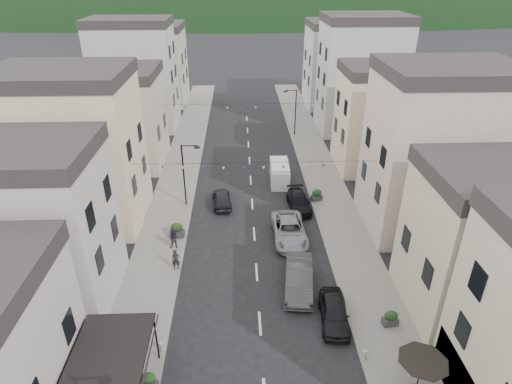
# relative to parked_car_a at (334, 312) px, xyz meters

# --- Properties ---
(sidewalk_left) EXTENTS (4.00, 76.00, 0.12)m
(sidewalk_left) POSITION_rel_parked_car_a_xyz_m (-12.10, 20.98, -0.66)
(sidewalk_left) COLOR slate
(sidewalk_left) RESTS_ON ground
(sidewalk_right) EXTENTS (4.00, 76.00, 0.12)m
(sidewalk_right) POSITION_rel_parked_car_a_xyz_m (2.90, 20.98, -0.66)
(sidewalk_right) COLOR slate
(sidewalk_right) RESTS_ON ground
(boutique_awning) EXTENTS (3.77, 7.50, 3.28)m
(boutique_awning) POSITION_rel_parked_car_a_xyz_m (-11.85, -6.02, 2.40)
(boutique_awning) COLOR black
(boutique_awning) RESTS_ON ground
(buildings_row_left) EXTENTS (10.20, 54.16, 14.00)m
(buildings_row_left) POSITION_rel_parked_car_a_xyz_m (-19.10, 26.73, 5.40)
(buildings_row_left) COLOR #BBB6AB
(buildings_row_left) RESTS_ON ground
(buildings_row_right) EXTENTS (10.20, 54.16, 14.50)m
(buildings_row_right) POSITION_rel_parked_car_a_xyz_m (9.90, 25.57, 5.60)
(buildings_row_right) COLOR #B6AE91
(buildings_row_right) RESTS_ON ground
(streetlamp_left_far) EXTENTS (1.70, 0.56, 6.00)m
(streetlamp_left_far) POSITION_rel_parked_car_a_xyz_m (-10.42, 14.98, 2.98)
(streetlamp_left_far) COLOR black
(streetlamp_left_far) RESTS_ON ground
(streetlamp_right_far) EXTENTS (1.70, 0.56, 6.00)m
(streetlamp_right_far) POSITION_rel_parked_car_a_xyz_m (1.22, 32.98, 2.98)
(streetlamp_right_far) COLOR black
(streetlamp_right_far) RESTS_ON ground
(bunting_near) EXTENTS (19.00, 0.28, 0.62)m
(bunting_near) POSITION_rel_parked_car_a_xyz_m (-4.60, 10.98, 4.93)
(bunting_near) COLOR black
(bunting_near) RESTS_ON ground
(bunting_far) EXTENTS (19.00, 0.28, 0.62)m
(bunting_far) POSITION_rel_parked_car_a_xyz_m (-4.60, 26.98, 4.93)
(bunting_far) COLOR black
(bunting_far) RESTS_ON ground
(parked_car_a) EXTENTS (2.02, 4.34, 1.44)m
(parked_car_a) POSITION_rel_parked_car_a_xyz_m (0.00, 0.00, 0.00)
(parked_car_a) COLOR black
(parked_car_a) RESTS_ON ground
(parked_car_b) EXTENTS (2.43, 5.36, 1.71)m
(parked_car_b) POSITION_rel_parked_car_a_xyz_m (-1.80, 3.17, 0.13)
(parked_car_b) COLOR #37373A
(parked_car_b) RESTS_ON ground
(parked_car_c) EXTENTS (2.76, 5.74, 1.58)m
(parked_car_c) POSITION_rel_parked_car_a_xyz_m (-1.80, 9.18, 0.07)
(parked_car_c) COLOR gray
(parked_car_c) RESTS_ON ground
(parked_car_d) EXTENTS (2.08, 4.62, 1.32)m
(parked_car_d) POSITION_rel_parked_car_a_xyz_m (-0.38, 14.06, -0.06)
(parked_car_d) COLOR black
(parked_car_d) RESTS_ON ground
(parked_car_e) EXTENTS (2.04, 4.18, 1.37)m
(parked_car_e) POSITION_rel_parked_car_a_xyz_m (-7.40, 14.90, -0.03)
(parked_car_e) COLOR black
(parked_car_e) RESTS_ON ground
(delivery_van) EXTENTS (1.94, 4.60, 2.18)m
(delivery_van) POSITION_rel_parked_car_a_xyz_m (-1.68, 19.46, 0.35)
(delivery_van) COLOR silver
(delivery_van) RESTS_ON ground
(pedestrian_a) EXTENTS (0.64, 0.47, 1.60)m
(pedestrian_a) POSITION_rel_parked_car_a_xyz_m (-10.40, 5.46, 0.20)
(pedestrian_a) COLOR black
(pedestrian_a) RESTS_ON sidewalk_left
(pedestrian_b) EXTENTS (0.84, 0.68, 1.66)m
(pedestrian_b) POSITION_rel_parked_car_a_xyz_m (-10.86, 8.06, 0.23)
(pedestrian_b) COLOR #26212C
(pedestrian_b) RESTS_ON sidewalk_left
(planter_la) EXTENTS (1.01, 0.80, 1.00)m
(planter_la) POSITION_rel_parked_car_a_xyz_m (-10.60, -4.40, -0.11)
(planter_la) COLOR #2C2C2E
(planter_la) RESTS_ON sidewalk_left
(planter_lb) EXTENTS (1.15, 0.66, 1.26)m
(planter_lb) POSITION_rel_parked_car_a_xyz_m (-10.86, 9.66, 0.01)
(planter_lb) COLOR #2E2F31
(planter_lb) RESTS_ON sidewalk_left
(planter_rb) EXTENTS (1.01, 0.66, 1.06)m
(planter_rb) POSITION_rel_parked_car_a_xyz_m (3.37, -0.54, -0.09)
(planter_rb) COLOR #333335
(planter_rb) RESTS_ON sidewalk_right
(planter_rc) EXTENTS (1.15, 0.88, 1.14)m
(planter_rc) POSITION_rel_parked_car_a_xyz_m (1.45, 15.26, -0.05)
(planter_rc) COLOR #313133
(planter_rc) RESTS_ON sidewalk_right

